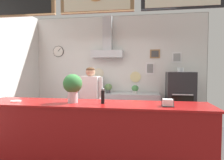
{
  "coord_description": "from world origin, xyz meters",
  "views": [
    {
      "loc": [
        0.79,
        -3.51,
        1.56
      ],
      "look_at": [
        0.12,
        0.59,
        1.34
      ],
      "focal_mm": 32.74,
      "sensor_mm": 36.0,
      "label": 1
    }
  ],
  "objects_px": {
    "potted_oregano": "(108,88)",
    "napkin_holder": "(168,103)",
    "pizza_oven": "(180,103)",
    "potted_rosemary": "(135,89)",
    "espresso_machine": "(94,85)",
    "basil_vase": "(73,86)",
    "shop_worker": "(91,102)",
    "pepper_grinder": "(103,96)",
    "condiment_plate": "(16,101)"
  },
  "relations": [
    {
      "from": "basil_vase",
      "to": "espresso_machine",
      "type": "bearing_deg",
      "value": 96.56
    },
    {
      "from": "pizza_oven",
      "to": "basil_vase",
      "type": "xyz_separation_m",
      "value": [
        -1.91,
        -2.06,
        0.55
      ]
    },
    {
      "from": "espresso_machine",
      "to": "condiment_plate",
      "type": "height_order",
      "value": "espresso_machine"
    },
    {
      "from": "shop_worker",
      "to": "condiment_plate",
      "type": "height_order",
      "value": "shop_worker"
    },
    {
      "from": "potted_oregano",
      "to": "napkin_holder",
      "type": "distance_m",
      "value": 2.71
    },
    {
      "from": "shop_worker",
      "to": "basil_vase",
      "type": "relative_size",
      "value": 3.64
    },
    {
      "from": "basil_vase",
      "to": "pepper_grinder",
      "type": "xyz_separation_m",
      "value": [
        0.47,
        -0.01,
        -0.14
      ]
    },
    {
      "from": "potted_oregano",
      "to": "napkin_holder",
      "type": "xyz_separation_m",
      "value": [
        1.27,
        -2.39,
        0.02
      ]
    },
    {
      "from": "napkin_holder",
      "to": "condiment_plate",
      "type": "xyz_separation_m",
      "value": [
        -2.34,
        0.05,
        -0.04
      ]
    },
    {
      "from": "basil_vase",
      "to": "pepper_grinder",
      "type": "relative_size",
      "value": 1.85
    },
    {
      "from": "potted_rosemary",
      "to": "condiment_plate",
      "type": "relative_size",
      "value": 1.3
    },
    {
      "from": "shop_worker",
      "to": "potted_rosemary",
      "type": "bearing_deg",
      "value": -118.7
    },
    {
      "from": "shop_worker",
      "to": "pizza_oven",
      "type": "bearing_deg",
      "value": -147.41
    },
    {
      "from": "napkin_holder",
      "to": "shop_worker",
      "type": "bearing_deg",
      "value": 138.5
    },
    {
      "from": "pizza_oven",
      "to": "napkin_holder",
      "type": "height_order",
      "value": "pizza_oven"
    },
    {
      "from": "condiment_plate",
      "to": "potted_oregano",
      "type": "bearing_deg",
      "value": 65.41
    },
    {
      "from": "pizza_oven",
      "to": "basil_vase",
      "type": "bearing_deg",
      "value": -132.9
    },
    {
      "from": "potted_rosemary",
      "to": "napkin_holder",
      "type": "distance_m",
      "value": 2.49
    },
    {
      "from": "pizza_oven",
      "to": "condiment_plate",
      "type": "distance_m",
      "value": 3.55
    },
    {
      "from": "basil_vase",
      "to": "napkin_holder",
      "type": "relative_size",
      "value": 2.64
    },
    {
      "from": "potted_rosemary",
      "to": "condiment_plate",
      "type": "distance_m",
      "value": 2.96
    },
    {
      "from": "espresso_machine",
      "to": "potted_oregano",
      "type": "relative_size",
      "value": 1.99
    },
    {
      "from": "espresso_machine",
      "to": "napkin_holder",
      "type": "relative_size",
      "value": 2.93
    },
    {
      "from": "basil_vase",
      "to": "pepper_grinder",
      "type": "height_order",
      "value": "basil_vase"
    },
    {
      "from": "shop_worker",
      "to": "pepper_grinder",
      "type": "xyz_separation_m",
      "value": [
        0.52,
        -1.22,
        0.29
      ]
    },
    {
      "from": "espresso_machine",
      "to": "potted_rosemary",
      "type": "relative_size",
      "value": 2.31
    },
    {
      "from": "pizza_oven",
      "to": "shop_worker",
      "type": "xyz_separation_m",
      "value": [
        -1.96,
        -0.85,
        0.12
      ]
    },
    {
      "from": "espresso_machine",
      "to": "pepper_grinder",
      "type": "bearing_deg",
      "value": -72.46
    },
    {
      "from": "shop_worker",
      "to": "espresso_machine",
      "type": "relative_size",
      "value": 3.27
    },
    {
      "from": "espresso_machine",
      "to": "condiment_plate",
      "type": "xyz_separation_m",
      "value": [
        -0.67,
        -2.35,
        -0.08
      ]
    },
    {
      "from": "potted_oregano",
      "to": "napkin_holder",
      "type": "bearing_deg",
      "value": -61.97
    },
    {
      "from": "pizza_oven",
      "to": "basil_vase",
      "type": "relative_size",
      "value": 3.62
    },
    {
      "from": "potted_oregano",
      "to": "basil_vase",
      "type": "bearing_deg",
      "value": -93.25
    },
    {
      "from": "espresso_machine",
      "to": "condiment_plate",
      "type": "bearing_deg",
      "value": -106.0
    },
    {
      "from": "potted_rosemary",
      "to": "espresso_machine",
      "type": "bearing_deg",
      "value": -178.81
    },
    {
      "from": "condiment_plate",
      "to": "potted_rosemary",
      "type": "bearing_deg",
      "value": 53.2
    },
    {
      "from": "potted_rosemary",
      "to": "napkin_holder",
      "type": "height_order",
      "value": "napkin_holder"
    },
    {
      "from": "pizza_oven",
      "to": "potted_rosemary",
      "type": "xyz_separation_m",
      "value": [
        -1.08,
        0.29,
        0.3
      ]
    },
    {
      "from": "potted_oregano",
      "to": "pizza_oven",
      "type": "bearing_deg",
      "value": -8.23
    },
    {
      "from": "shop_worker",
      "to": "napkin_holder",
      "type": "bearing_deg",
      "value": 147.76
    },
    {
      "from": "pizza_oven",
      "to": "potted_rosemary",
      "type": "height_order",
      "value": "pizza_oven"
    },
    {
      "from": "potted_rosemary",
      "to": "basil_vase",
      "type": "xyz_separation_m",
      "value": [
        -0.83,
        -2.34,
        0.25
      ]
    },
    {
      "from": "potted_oregano",
      "to": "basil_vase",
      "type": "height_order",
      "value": "basil_vase"
    },
    {
      "from": "pizza_oven",
      "to": "shop_worker",
      "type": "distance_m",
      "value": 2.14
    },
    {
      "from": "pepper_grinder",
      "to": "napkin_holder",
      "type": "xyz_separation_m",
      "value": [
        0.93,
        -0.06,
        -0.07
      ]
    },
    {
      "from": "espresso_machine",
      "to": "napkin_holder",
      "type": "distance_m",
      "value": 2.92
    },
    {
      "from": "espresso_machine",
      "to": "potted_rosemary",
      "type": "distance_m",
      "value": 1.1
    },
    {
      "from": "pepper_grinder",
      "to": "napkin_holder",
      "type": "bearing_deg",
      "value": -3.8
    },
    {
      "from": "pepper_grinder",
      "to": "potted_oregano",
      "type": "bearing_deg",
      "value": 98.29
    },
    {
      "from": "espresso_machine",
      "to": "potted_rosemary",
      "type": "xyz_separation_m",
      "value": [
        1.1,
        0.02,
        -0.08
      ]
    }
  ]
}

